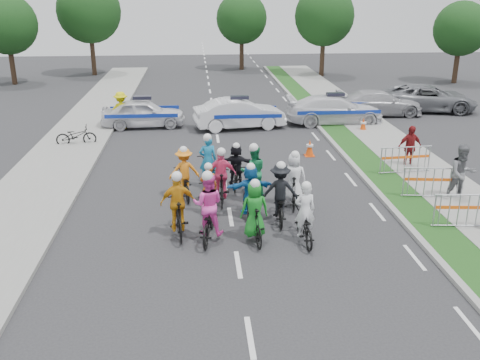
{
  "coord_description": "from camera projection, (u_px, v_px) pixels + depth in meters",
  "views": [
    {
      "loc": [
        -0.94,
        -11.95,
        6.62
      ],
      "look_at": [
        0.32,
        3.26,
        1.1
      ],
      "focal_mm": 40.0,
      "sensor_mm": 36.0,
      "label": 1
    }
  ],
  "objects": [
    {
      "name": "ground",
      "position": [
        238.0,
        265.0,
        13.52
      ],
      "size": [
        90.0,
        90.0,
        0.0
      ],
      "primitive_type": "plane",
      "color": "#28282B",
      "rests_on": "ground"
    },
    {
      "name": "curb_right",
      "position": [
        373.0,
        187.0,
        18.59
      ],
      "size": [
        0.2,
        60.0,
        0.12
      ],
      "primitive_type": "cube",
      "color": "gray",
      "rests_on": "ground"
    },
    {
      "name": "grass_strip",
      "position": [
        392.0,
        187.0,
        18.64
      ],
      "size": [
        1.2,
        60.0,
        0.11
      ],
      "primitive_type": "cube",
      "color": "#1E4516",
      "rests_on": "ground"
    },
    {
      "name": "sidewalk_right",
      "position": [
        442.0,
        185.0,
        18.78
      ],
      "size": [
        2.4,
        60.0,
        0.13
      ],
      "primitive_type": "cube",
      "color": "gray",
      "rests_on": "ground"
    },
    {
      "name": "sidewalk_left",
      "position": [
        31.0,
        197.0,
        17.68
      ],
      "size": [
        3.0,
        60.0,
        0.13
      ],
      "primitive_type": "cube",
      "color": "gray",
      "rests_on": "ground"
    },
    {
      "name": "rider_0",
      "position": [
        304.0,
        222.0,
        14.57
      ],
      "size": [
        0.68,
        1.78,
        1.8
      ],
      "rotation": [
        0.0,
        0.0,
        3.18
      ],
      "color": "black",
      "rests_on": "ground"
    },
    {
      "name": "rider_1",
      "position": [
        254.0,
        217.0,
        14.57
      ],
      "size": [
        0.82,
        1.8,
        1.84
      ],
      "rotation": [
        0.0,
        0.0,
        3.26
      ],
      "color": "black",
      "rests_on": "ground"
    },
    {
      "name": "rider_2",
      "position": [
        208.0,
        214.0,
        14.68
      ],
      "size": [
        1.0,
        2.08,
        2.03
      ],
      "rotation": [
        0.0,
        0.0,
        2.98
      ],
      "color": "black",
      "rests_on": "ground"
    },
    {
      "name": "rider_3",
      "position": [
        178.0,
        211.0,
        14.88
      ],
      "size": [
        1.01,
        1.89,
        1.94
      ],
      "rotation": [
        0.0,
        0.0,
        3.24
      ],
      "color": "black",
      "rests_on": "ground"
    },
    {
      "name": "rider_4",
      "position": [
        280.0,
        198.0,
        15.82
      ],
      "size": [
        1.1,
        1.91,
        1.9
      ],
      "rotation": [
        0.0,
        0.0,
        3.06
      ],
      "color": "black",
      "rests_on": "ground"
    },
    {
      "name": "rider_5",
      "position": [
        250.0,
        195.0,
        16.04
      ],
      "size": [
        1.46,
        1.74,
        1.77
      ],
      "rotation": [
        0.0,
        0.0,
        3.29
      ],
      "color": "black",
      "rests_on": "ground"
    },
    {
      "name": "rider_6",
      "position": [
        209.0,
        197.0,
        16.4
      ],
      "size": [
        0.63,
        1.67,
        1.68
      ],
      "rotation": [
        0.0,
        0.0,
        3.17
      ],
      "color": "black",
      "rests_on": "ground"
    },
    {
      "name": "rider_7",
      "position": [
        294.0,
        184.0,
        16.94
      ],
      "size": [
        0.84,
        1.82,
        1.86
      ],
      "rotation": [
        0.0,
        0.0,
        3.01
      ],
      "color": "black",
      "rests_on": "ground"
    },
    {
      "name": "rider_8",
      "position": [
        253.0,
        180.0,
        17.3
      ],
      "size": [
        0.86,
        1.99,
        1.99
      ],
      "rotation": [
        0.0,
        0.0,
        3.19
      ],
      "color": "black",
      "rests_on": "ground"
    },
    {
      "name": "rider_9",
      "position": [
        222.0,
        182.0,
        17.16
      ],
      "size": [
        0.96,
        1.82,
        1.89
      ],
      "rotation": [
        0.0,
        0.0,
        3.11
      ],
      "color": "black",
      "rests_on": "ground"
    },
    {
      "name": "rider_10",
      "position": [
        185.0,
        178.0,
        17.62
      ],
      "size": [
        1.07,
        1.84,
        1.8
      ],
      "rotation": [
        0.0,
        0.0,
        3.29
      ],
      "color": "black",
      "rests_on": "ground"
    },
    {
      "name": "rider_11",
      "position": [
        236.0,
        169.0,
        18.44
      ],
      "size": [
        1.37,
        1.64,
        1.67
      ],
      "rotation": [
        0.0,
        0.0,
        3.0
      ],
      "color": "black",
      "rests_on": "ground"
    },
    {
      "name": "rider_12",
      "position": [
        208.0,
        170.0,
        18.57
      ],
      "size": [
        0.83,
        1.97,
        1.96
      ],
      "rotation": [
        0.0,
        0.0,
        3.23
      ],
      "color": "black",
      "rests_on": "ground"
    },
    {
      "name": "police_car_0",
      "position": [
        143.0,
        113.0,
        26.65
      ],
      "size": [
        4.2,
        1.88,
        1.4
      ],
      "primitive_type": "imported",
      "rotation": [
        0.0,
        0.0,
        1.63
      ],
      "color": "silver",
      "rests_on": "ground"
    },
    {
      "name": "police_car_1",
      "position": [
        239.0,
        114.0,
        26.37
      ],
      "size": [
        4.65,
        2.21,
        1.47
      ],
      "primitive_type": "imported",
      "rotation": [
        0.0,
        0.0,
        1.72
      ],
      "color": "silver",
      "rests_on": "ground"
    },
    {
      "name": "police_car_2",
      "position": [
        334.0,
        110.0,
        27.31
      ],
      "size": [
        4.95,
        2.03,
        1.43
      ],
      "primitive_type": "imported",
      "rotation": [
        0.0,
        0.0,
        1.57
      ],
      "color": "silver",
      "rests_on": "ground"
    },
    {
      "name": "civilian_sedan",
      "position": [
        380.0,
        103.0,
        29.16
      ],
      "size": [
        4.67,
        2.01,
        1.34
      ],
      "primitive_type": "imported",
      "rotation": [
        0.0,
        0.0,
        1.54
      ],
      "color": "#AAAAAF",
      "rests_on": "ground"
    },
    {
      "name": "civilian_suv",
      "position": [
        428.0,
        98.0,
        30.1
      ],
      "size": [
        5.64,
        3.42,
        1.46
      ],
      "primitive_type": "imported",
      "rotation": [
        0.0,
        0.0,
        1.37
      ],
      "color": "slate",
      "rests_on": "ground"
    },
    {
      "name": "spectator_1",
      "position": [
        462.0,
        174.0,
        17.21
      ],
      "size": [
        0.97,
        0.77,
        1.92
      ],
      "primitive_type": "imported",
      "rotation": [
        0.0,
        0.0,
        0.05
      ],
      "color": "slate",
      "rests_on": "ground"
    },
    {
      "name": "spectator_2",
      "position": [
        410.0,
        147.0,
        20.48
      ],
      "size": [
        1.04,
        0.55,
        1.68
      ],
      "primitive_type": "imported",
      "rotation": [
        0.0,
        0.0,
        0.15
      ],
      "color": "maroon",
      "rests_on": "ground"
    },
    {
      "name": "marshal_hiviz",
      "position": [
        121.0,
        110.0,
        26.25
      ],
      "size": [
        1.21,
        0.72,
        1.84
      ],
      "primitive_type": "imported",
      "rotation": [
        0.0,
        0.0,
        3.17
      ],
      "color": "#D9D10B",
      "rests_on": "ground"
    },
    {
      "name": "barrier_0",
      "position": [
        468.0,
        212.0,
        15.25
      ],
      "size": [
        2.04,
        0.7,
        1.12
      ],
      "primitive_type": null,
      "rotation": [
        0.0,
        0.0,
        -0.1
      ],
      "color": "#A5A8AD",
      "rests_on": "ground"
    },
    {
      "name": "barrier_1",
      "position": [
        433.0,
        184.0,
        17.45
      ],
      "size": [
        2.05,
        0.77,
        1.12
      ],
      "primitive_type": null,
      "rotation": [
        0.0,
        0.0,
        -0.14
      ],
      "color": "#A5A8AD",
      "rests_on": "ground"
    },
    {
      "name": "barrier_2",
      "position": [
        405.0,
        161.0,
        19.75
      ],
      "size": [
        2.04,
        0.67,
        1.12
      ],
      "primitive_type": null,
      "rotation": [
        0.0,
        0.0,
        0.09
      ],
      "color": "#A5A8AD",
      "rests_on": "ground"
    },
    {
      "name": "cone_0",
      "position": [
        310.0,
        148.0,
        22.14
      ],
      "size": [
        0.4,
        0.4,
        0.7
      ],
      "color": "#F24C0C",
      "rests_on": "ground"
    },
    {
      "name": "cone_1",
      "position": [
        363.0,
        125.0,
        25.84
      ],
      "size": [
        0.4,
        0.4,
        0.7
      ],
      "color": "#F24C0C",
      "rests_on": "ground"
    },
    {
      "name": "parked_bike",
      "position": [
        76.0,
        136.0,
        23.54
      ],
      "size": [
        1.79,
        0.82,
        0.91
      ],
      "primitive_type": "imported",
      "rotation": [
        0.0,
        0.0,
        1.7
      ],
      "color": "black",
      "rests_on": "ground"
    },
    {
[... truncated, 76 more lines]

